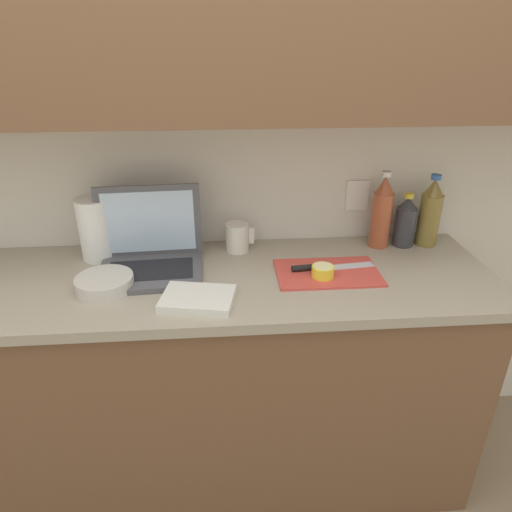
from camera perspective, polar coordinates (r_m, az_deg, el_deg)
name	(u,v)px	position (r m, az deg, el deg)	size (l,w,h in m)	color
ground_plane	(210,466)	(2.17, -5.80, -24.61)	(12.00, 12.00, 0.00)	#847056
wall_back	(190,73)	(1.62, -8.31, 21.69)	(5.20, 0.38, 2.60)	silver
counter_unit	(199,379)	(1.83, -7.14, -15.07)	(2.06, 0.60, 0.92)	brown
laptop	(150,251)	(1.64, -13.09, 0.56)	(0.37, 0.29, 0.28)	#515156
cutting_board	(328,273)	(1.60, 8.93, -2.07)	(0.36, 0.22, 0.01)	#D1473D
knife	(319,267)	(1.61, 7.83, -1.39)	(0.30, 0.06, 0.02)	silver
lemon_half_cut	(323,271)	(1.56, 8.35, -1.89)	(0.08, 0.08, 0.04)	yellow
bottle_green_soda	(382,213)	(1.81, 15.44, 5.24)	(0.08, 0.08, 0.30)	#A34C2D
bottle_oil_tall	(405,222)	(1.86, 18.15, 4.06)	(0.08, 0.08, 0.21)	#333338
bottle_water_clear	(430,213)	(1.89, 20.91, 5.01)	(0.08, 0.08, 0.28)	olive
measuring_cup	(237,237)	(1.74, -2.33, 2.35)	(0.11, 0.09, 0.11)	silver
bowl_white	(105,283)	(1.56, -18.39, -3.23)	(0.19, 0.19, 0.05)	beige
paper_towel_roll	(97,229)	(1.75, -19.25, 3.23)	(0.13, 0.13, 0.23)	white
dish_towel	(198,298)	(1.43, -7.28, -5.27)	(0.22, 0.16, 0.02)	silver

